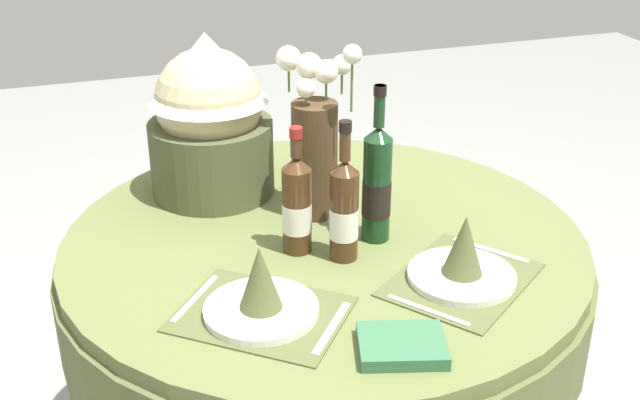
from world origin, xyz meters
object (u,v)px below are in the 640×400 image
Objects in this scene: wine_bottle_right at (377,184)px; book_on_table at (402,345)px; wine_bottle_left at (344,209)px; place_setting_left at (261,296)px; place_setting_right at (463,262)px; gift_tub_back_left at (209,112)px; dining_table at (324,286)px; wine_bottle_centre at (297,205)px; flower_vase at (315,140)px.

wine_bottle_right is 2.32× the size of book_on_table.
place_setting_left is at bearing -144.84° from wine_bottle_left.
place_setting_right is 0.79m from gift_tub_back_left.
dining_table is 2.97× the size of gift_tub_back_left.
dining_table is 0.29m from wine_bottle_centre.
wine_bottle_left is 0.39m from book_on_table.
place_setting_left is 0.31m from wine_bottle_left.
place_setting_left is 1.38× the size of wine_bottle_centre.
wine_bottle_centre is 0.70× the size of gift_tub_back_left.
place_setting_right is at bearing -53.56° from dining_table.
wine_bottle_left is (-0.01, -0.25, -0.07)m from flower_vase.
place_setting_right is at bearing -66.15° from wine_bottle_right.
place_setting_right is 2.56× the size of book_on_table.
flower_vase is 1.48× the size of wine_bottle_centre.
flower_vase is (-0.20, 0.43, 0.15)m from place_setting_right.
place_setting_right is at bearing -56.09° from gift_tub_back_left.
wine_bottle_right is 0.48m from book_on_table.
wine_bottle_left is (-0.21, 0.18, 0.08)m from place_setting_right.
place_setting_left is at bearing -122.30° from wine_bottle_centre.
wine_bottle_left is at bearing 140.00° from place_setting_right.
wine_bottle_left is (0.01, -0.12, 0.27)m from dining_table.
wine_bottle_centre is (-0.09, 0.07, -0.01)m from wine_bottle_left.
wine_bottle_right is (0.11, -0.06, 0.29)m from dining_table.
wine_bottle_left is at bearing -148.60° from wine_bottle_right.
wine_bottle_left is (0.24, 0.17, 0.08)m from place_setting_left.
book_on_table is (0.23, -0.21, -0.03)m from place_setting_left.
flower_vase is at bearing 115.16° from place_setting_right.
wine_bottle_right reaches higher than wine_bottle_centre.
book_on_table reaches higher than dining_table.
dining_table is at bearing 31.73° from wine_bottle_centre.
flower_vase is at bearing 87.36° from wine_bottle_left.
gift_tub_back_left is at bearing 119.56° from book_on_table.
wine_bottle_right is (0.11, 0.06, 0.02)m from wine_bottle_left.
dining_table is 3.06× the size of place_setting_right.
book_on_table is at bearing -76.74° from gift_tub_back_left.
flower_vase is (0.25, 0.42, 0.15)m from place_setting_left.
place_setting_left is (-0.24, -0.29, 0.19)m from dining_table.
dining_table is 0.54m from gift_tub_back_left.
flower_vase reaches higher than gift_tub_back_left.
flower_vase is 1.04× the size of gift_tub_back_left.
wine_bottle_left is 0.77× the size of gift_tub_back_left.
place_setting_left is 1.27× the size of wine_bottle_left.
dining_table is 3.37× the size of wine_bottle_right.
book_on_table is (-0.12, -0.44, -0.13)m from wine_bottle_right.
gift_tub_back_left is at bearing 123.91° from place_setting_right.
book_on_table is (0.07, -0.44, -0.11)m from wine_bottle_centre.
book_on_table is at bearing -42.44° from place_setting_left.
gift_tub_back_left is (-0.22, 0.20, 0.03)m from flower_vase.
dining_table is 0.37m from flower_vase.
place_setting_left reaches higher than book_on_table.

